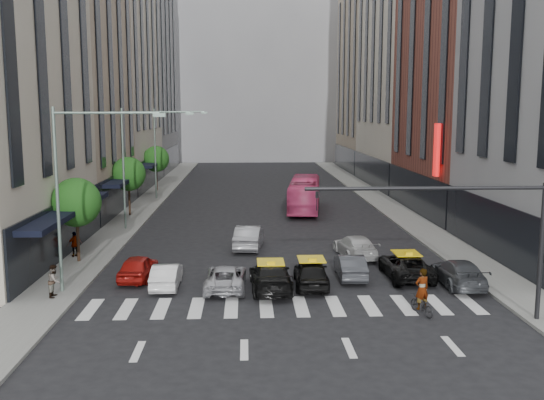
{
  "coord_description": "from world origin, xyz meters",
  "views": [
    {
      "loc": [
        -1.9,
        -25.34,
        8.96
      ],
      "look_at": [
        -0.44,
        8.14,
        4.0
      ],
      "focal_mm": 40.0,
      "sensor_mm": 36.0,
      "label": 1
    }
  ],
  "objects": [
    {
      "name": "sidewalk_right",
      "position": [
        11.5,
        30.0,
        0.07
      ],
      "size": [
        3.0,
        96.0,
        0.15
      ],
      "primitive_type": "cube",
      "color": "slate",
      "rests_on": "ground"
    },
    {
      "name": "building_left_d",
      "position": [
        -17.0,
        65.0,
        15.0
      ],
      "size": [
        8.0,
        18.0,
        30.0
      ],
      "primitive_type": "cube",
      "color": "gray",
      "rests_on": "ground"
    },
    {
      "name": "taxi_left",
      "position": [
        -0.69,
        4.11,
        0.72
      ],
      "size": [
        2.18,
        5.01,
        1.43
      ],
      "primitive_type": "imported",
      "rotation": [
        0.0,
        0.0,
        3.18
      ],
      "color": "black",
      "rests_on": "ground"
    },
    {
      "name": "ground",
      "position": [
        0.0,
        0.0,
        0.0
      ],
      "size": [
        160.0,
        160.0,
        0.0
      ],
      "primitive_type": "plane",
      "color": "black",
      "rests_on": "ground"
    },
    {
      "name": "car_grey_mid",
      "position": [
        3.7,
        6.2,
        0.65
      ],
      "size": [
        1.5,
        4.0,
        1.31
      ],
      "primitive_type": "imported",
      "rotation": [
        0.0,
        0.0,
        3.11
      ],
      "color": "#36383D",
      "rests_on": "ground"
    },
    {
      "name": "pedestrian_far",
      "position": [
        -12.32,
        11.11,
        0.92
      ],
      "size": [
        0.94,
        0.85,
        1.53
      ],
      "primitive_type": "imported",
      "rotation": [
        0.0,
        0.0,
        3.81
      ],
      "color": "gray",
      "rests_on": "sidewalk_left"
    },
    {
      "name": "building_right_c",
      "position": [
        17.0,
        46.0,
        20.0
      ],
      "size": [
        8.0,
        20.0,
        40.0
      ],
      "primitive_type": "cube",
      "color": "beige",
      "rests_on": "ground"
    },
    {
      "name": "car_row2_left",
      "position": [
        -1.72,
        13.51,
        0.77
      ],
      "size": [
        2.13,
        4.82,
        1.54
      ],
      "primitive_type": "imported",
      "rotation": [
        0.0,
        0.0,
        3.03
      ],
      "color": "#9A9A9F",
      "rests_on": "ground"
    },
    {
      "name": "car_grey_curb",
      "position": [
        9.02,
        4.51,
        0.68
      ],
      "size": [
        2.01,
        4.75,
        1.37
      ],
      "primitive_type": "imported",
      "rotation": [
        0.0,
        0.0,
        3.12
      ],
      "color": "#3B3D42",
      "rests_on": "ground"
    },
    {
      "name": "taxi_center",
      "position": [
        1.42,
        4.62,
        0.72
      ],
      "size": [
        1.83,
        4.26,
        1.43
      ],
      "primitive_type": "imported",
      "rotation": [
        0.0,
        0.0,
        3.11
      ],
      "color": "black",
      "rests_on": "ground"
    },
    {
      "name": "streetlamp_mid",
      "position": [
        -10.04,
        20.0,
        5.9
      ],
      "size": [
        5.38,
        0.25,
        9.0
      ],
      "color": "gray",
      "rests_on": "sidewalk_left"
    },
    {
      "name": "building_right_d",
      "position": [
        17.0,
        65.0,
        14.0
      ],
      "size": [
        8.0,
        18.0,
        28.0
      ],
      "primitive_type": "cube",
      "color": "tan",
      "rests_on": "ground"
    },
    {
      "name": "tree_near",
      "position": [
        -11.8,
        10.0,
        3.65
      ],
      "size": [
        2.88,
        2.88,
        4.95
      ],
      "color": "black",
      "rests_on": "sidewalk_left"
    },
    {
      "name": "building_left_b",
      "position": [
        -17.0,
        28.0,
        12.0
      ],
      "size": [
        8.0,
        16.0,
        24.0
      ],
      "primitive_type": "cube",
      "color": "tan",
      "rests_on": "ground"
    },
    {
      "name": "pedestrian_near",
      "position": [
        -11.06,
        3.04,
        0.93
      ],
      "size": [
        0.61,
        0.77,
        1.56
      ],
      "primitive_type": "imported",
      "rotation": [
        0.0,
        0.0,
        1.6
      ],
      "color": "gray",
      "rests_on": "sidewalk_left"
    },
    {
      "name": "rider",
      "position": [
        5.83,
        0.15,
        1.82
      ],
      "size": [
        0.78,
        0.63,
        1.86
      ],
      "primitive_type": "imported",
      "rotation": [
        0.0,
        0.0,
        3.45
      ],
      "color": "gray",
      "rests_on": "motorcycle"
    },
    {
      "name": "streetlamp_far",
      "position": [
        -10.04,
        36.0,
        5.9
      ],
      "size": [
        5.38,
        0.25,
        9.0
      ],
      "color": "gray",
      "rests_on": "sidewalk_left"
    },
    {
      "name": "building_right_b",
      "position": [
        17.0,
        27.0,
        13.0
      ],
      "size": [
        8.0,
        18.0,
        26.0
      ],
      "primitive_type": "cube",
      "color": "brown",
      "rests_on": "ground"
    },
    {
      "name": "building_left_c",
      "position": [
        -17.0,
        46.0,
        18.0
      ],
      "size": [
        8.0,
        20.0,
        36.0
      ],
      "primitive_type": "cube",
      "color": "beige",
      "rests_on": "ground"
    },
    {
      "name": "building_far",
      "position": [
        0.0,
        85.0,
        18.0
      ],
      "size": [
        30.0,
        10.0,
        36.0
      ],
      "primitive_type": "cube",
      "color": "gray",
      "rests_on": "ground"
    },
    {
      "name": "tree_far",
      "position": [
        -11.8,
        42.0,
        3.65
      ],
      "size": [
        2.88,
        2.88,
        4.95
      ],
      "color": "black",
      "rests_on": "sidewalk_left"
    },
    {
      "name": "tree_mid",
      "position": [
        -11.8,
        26.0,
        3.65
      ],
      "size": [
        2.88,
        2.88,
        4.95
      ],
      "color": "black",
      "rests_on": "sidewalk_left"
    },
    {
      "name": "sidewalk_left",
      "position": [
        -11.5,
        30.0,
        0.07
      ],
      "size": [
        3.0,
        96.0,
        0.15
      ],
      "primitive_type": "cube",
      "color": "slate",
      "rests_on": "ground"
    },
    {
      "name": "car_row2_right",
      "position": [
        4.82,
        10.89,
        0.67
      ],
      "size": [
        2.41,
        4.84,
        1.35
      ],
      "primitive_type": "imported",
      "rotation": [
        0.0,
        0.0,
        3.26
      ],
      "color": "#B8B8B8",
      "rests_on": "ground"
    },
    {
      "name": "car_white_front",
      "position": [
        -5.98,
        4.88,
        0.62
      ],
      "size": [
        1.33,
        3.78,
        1.24
      ],
      "primitive_type": "imported",
      "rotation": [
        0.0,
        0.0,
        3.15
      ],
      "color": "silver",
      "rests_on": "ground"
    },
    {
      "name": "taxi_right",
      "position": [
        6.7,
        6.06,
        0.67
      ],
      "size": [
        2.26,
        4.85,
        1.34
      ],
      "primitive_type": "imported",
      "rotation": [
        0.0,
        0.0,
        3.15
      ],
      "color": "black",
      "rests_on": "ground"
    },
    {
      "name": "streetlamp_near",
      "position": [
        -10.04,
        4.0,
        5.9
      ],
      "size": [
        5.38,
        0.25,
        9.0
      ],
      "color": "gray",
      "rests_on": "sidewalk_left"
    },
    {
      "name": "liberty_sign",
      "position": [
        12.6,
        20.0,
        6.0
      ],
      "size": [
        0.3,
        0.7,
        4.0
      ],
      "color": "red",
      "rests_on": "ground"
    },
    {
      "name": "traffic_signal",
      "position": [
        7.69,
        -1.0,
        4.47
      ],
      "size": [
        10.1,
        0.2,
        6.0
      ],
      "color": "black",
      "rests_on": "ground"
    },
    {
      "name": "car_silver",
      "position": [
        -2.95,
        4.41,
        0.61
      ],
      "size": [
        2.11,
        4.42,
        1.22
      ],
      "primitive_type": "imported",
      "rotation": [
        0.0,
        0.0,
        3.12
      ],
      "color": "#AEAEB4",
      "rests_on": "ground"
    },
    {
      "name": "car_red",
      "position": [
        -7.68,
        6.4,
        0.67
      ],
      "size": [
        1.85,
        4.04,
        1.34
      ],
      "primitive_type": "imported",
      "rotation": [
        0.0,
        0.0,
        3.07
      ],
      "color": "#9C120E",
      "rests_on": "ground"
    },
    {
      "name": "bus",
      "position": [
        3.37,
        28.31,
        1.5
      ],
      "size": [
        3.9,
        11.02,
        3.0
      ],
      "primitive_type": "imported",
      "rotation": [
        0.0,
        0.0,
        3.01
      ],
      "color": "#D73F74",
      "rests_on": "ground"
    },
    {
      "name": "motorcycle",
      "position": [
        5.83,
        0.15,
        0.45
      ],
      "size": [
        1.08,
        1.8,
        0.89
      ],
      "primitive_type": "imported",
      "rotation": [
        0.0,
        0.0,
        3.45
      ],
      "color": "black",
      "rests_on": "ground"
    }
  ]
}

